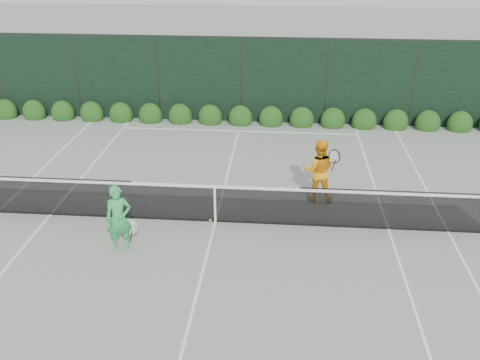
{
  "coord_description": "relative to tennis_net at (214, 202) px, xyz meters",
  "views": [
    {
      "loc": [
        1.56,
        -11.16,
        6.43
      ],
      "look_at": [
        0.57,
        0.3,
        1.0
      ],
      "focal_mm": 40.0,
      "sensor_mm": 36.0,
      "label": 1
    }
  ],
  "objects": [
    {
      "name": "player_woman",
      "position": [
        -1.89,
        -1.35,
        0.22
      ],
      "size": [
        0.67,
        0.53,
        1.52
      ],
      "rotation": [
        0.0,
        0.0,
        0.36
      ],
      "color": "green",
      "rests_on": "ground"
    },
    {
      "name": "player_man",
      "position": [
        2.51,
        1.37,
        0.3
      ],
      "size": [
        0.91,
        0.65,
        1.67
      ],
      "rotation": [
        0.0,
        0.0,
        3.11
      ],
      "color": "#FFA515",
      "rests_on": "ground"
    },
    {
      "name": "court_lines",
      "position": [
        0.02,
        0.0,
        -0.53
      ],
      "size": [
        11.03,
        23.83,
        0.01
      ],
      "color": "white",
      "rests_on": "ground"
    },
    {
      "name": "tennis_net",
      "position": [
        0.0,
        0.0,
        0.0
      ],
      "size": [
        12.9,
        0.1,
        1.07
      ],
      "color": "black",
      "rests_on": "ground"
    },
    {
      "name": "ground",
      "position": [
        0.02,
        0.0,
        -0.53
      ],
      "size": [
        80.0,
        80.0,
        0.0
      ],
      "primitive_type": "plane",
      "color": "gray",
      "rests_on": "ground"
    },
    {
      "name": "tennis_balls",
      "position": [
        -1.6,
        -0.17,
        -0.5
      ],
      "size": [
        2.47,
        1.82,
        0.07
      ],
      "color": "#B7E132",
      "rests_on": "ground"
    },
    {
      "name": "windscreen_fence",
      "position": [
        0.02,
        -2.71,
        0.98
      ],
      "size": [
        32.0,
        21.07,
        3.06
      ],
      "color": "black",
      "rests_on": "ground"
    },
    {
      "name": "hedge_row",
      "position": [
        0.02,
        7.15,
        -0.3
      ],
      "size": [
        31.66,
        0.65,
        0.94
      ],
      "color": "#1A3C10",
      "rests_on": "ground"
    }
  ]
}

